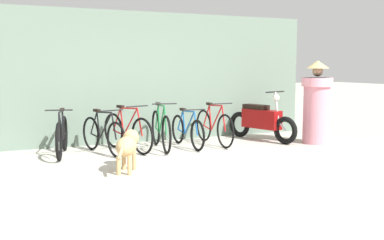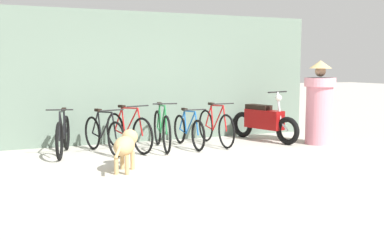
{
  "view_description": "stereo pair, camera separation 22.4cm",
  "coord_description": "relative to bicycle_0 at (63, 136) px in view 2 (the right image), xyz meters",
  "views": [
    {
      "loc": [
        -2.66,
        -6.22,
        1.6
      ],
      "look_at": [
        0.57,
        1.03,
        0.65
      ],
      "focal_mm": 42.0,
      "sensor_mm": 36.0,
      "label": 1
    },
    {
      "loc": [
        -2.46,
        -6.31,
        1.6
      ],
      "look_at": [
        0.57,
        1.03,
        0.65
      ],
      "focal_mm": 42.0,
      "sensor_mm": 36.0,
      "label": 2
    }
  ],
  "objects": [
    {
      "name": "bicycle_1",
      "position": [
        0.71,
        -0.13,
        -0.01
      ],
      "size": [
        0.55,
        1.56,
        0.84
      ],
      "rotation": [
        0.0,
        0.0,
        -1.31
      ],
      "color": "black",
      "rests_on": "ground"
    },
    {
      "name": "bicycle_2",
      "position": [
        1.19,
        -0.05,
        0.01
      ],
      "size": [
        0.59,
        1.63,
        0.89
      ],
      "rotation": [
        0.0,
        0.0,
        -1.28
      ],
      "color": "black",
      "rests_on": "ground"
    },
    {
      "name": "motorcycle",
      "position": [
        4.19,
        -0.05,
        0.08
      ],
      "size": [
        0.71,
        1.81,
        1.08
      ],
      "rotation": [
        0.0,
        0.0,
        -1.28
      ],
      "color": "black",
      "rests_on": "ground"
    },
    {
      "name": "shop_wall_back",
      "position": [
        1.55,
        0.94,
        1.02
      ],
      "size": [
        8.36,
        0.2,
        2.74
      ],
      "color": "slate",
      "rests_on": "ground"
    },
    {
      "name": "bicycle_5",
      "position": [
        3.02,
        -0.09,
        0.01
      ],
      "size": [
        0.46,
        1.63,
        0.88
      ],
      "rotation": [
        0.0,
        0.0,
        -1.56
      ],
      "color": "black",
      "rests_on": "ground"
    },
    {
      "name": "stray_dog",
      "position": [
        0.74,
        -1.66,
        0.05
      ],
      "size": [
        0.6,
        0.94,
        0.61
      ],
      "rotation": [
        0.0,
        0.0,
        1.08
      ],
      "color": "tan",
      "rests_on": "ground"
    },
    {
      "name": "bicycle_4",
      "position": [
        2.4,
        -0.13,
        -0.03
      ],
      "size": [
        0.46,
        1.55,
        0.79
      ],
      "rotation": [
        0.0,
        0.0,
        -1.56
      ],
      "color": "black",
      "rests_on": "ground"
    },
    {
      "name": "bicycle_3",
      "position": [
        1.84,
        -0.13,
        0.03
      ],
      "size": [
        0.46,
        1.7,
        0.92
      ],
      "rotation": [
        0.0,
        0.0,
        -1.72
      ],
      "color": "black",
      "rests_on": "ground"
    },
    {
      "name": "ground_plane",
      "position": [
        1.55,
        -2.02,
        -0.35
      ],
      "size": [
        60.0,
        60.0,
        0.0
      ],
      "primitive_type": "plane",
      "color": "#B7B2A5"
    },
    {
      "name": "bicycle_0",
      "position": [
        0.0,
        0.0,
        0.0
      ],
      "size": [
        0.53,
        1.61,
        0.87
      ],
      "rotation": [
        0.0,
        0.0,
        -1.81
      ],
      "color": "black",
      "rests_on": "ground"
    },
    {
      "name": "person_in_robes",
      "position": [
        5.03,
        -0.81,
        0.5
      ],
      "size": [
        0.89,
        0.89,
        1.72
      ],
      "rotation": [
        0.0,
        0.0,
        3.86
      ],
      "color": "pink",
      "rests_on": "ground"
    }
  ]
}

